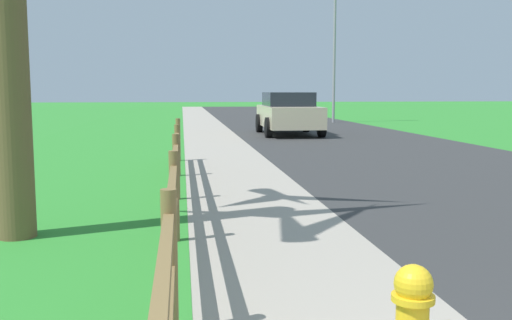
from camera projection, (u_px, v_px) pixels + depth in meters
name	position (u px, v px, depth m)	size (l,w,h in m)	color
ground_plane	(228.00, 128.00, 26.02)	(120.00, 120.00, 0.00)	#2F882E
road_asphalt	(296.00, 125.00, 28.43)	(7.00, 66.00, 0.01)	#333333
curb_concrete	(162.00, 126.00, 27.61)	(6.00, 66.00, 0.01)	#A4998B
grass_verge	(130.00, 126.00, 27.42)	(5.00, 66.00, 0.00)	#2F882E
rail_fence	(175.00, 173.00, 7.63)	(0.11, 12.65, 1.02)	brown
parked_suv_beige	(288.00, 113.00, 22.13)	(2.20, 4.54, 1.61)	#C6B793
street_lamp	(336.00, 45.00, 30.12)	(1.17, 0.20, 6.89)	gray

